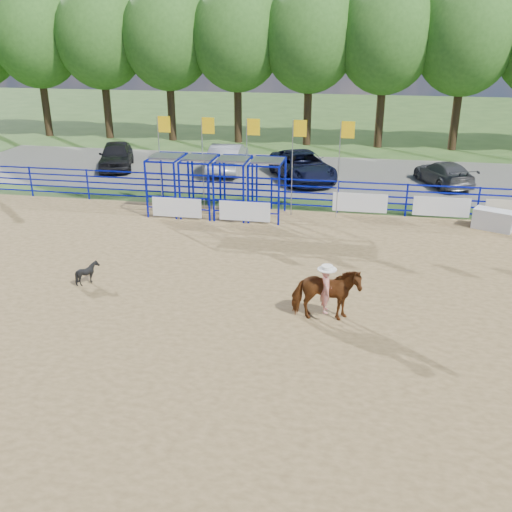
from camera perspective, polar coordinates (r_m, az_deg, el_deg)
name	(u,v)px	position (r m, az deg, el deg)	size (l,w,h in m)	color
ground	(219,306)	(17.26, -3.72, -5.01)	(120.00, 120.00, 0.00)	#3E5F26
arena_dirt	(219,306)	(17.26, -3.72, -4.98)	(30.00, 20.00, 0.02)	#967B4B
gravel_strip	(291,174)	(33.07, 3.47, 8.21)	(40.00, 10.00, 0.01)	gray
announcer_table	(493,220)	(25.49, 22.65, 3.37)	(1.56, 0.73, 0.83)	silver
horse_and_rider	(326,292)	(16.14, 7.01, -3.58)	(1.99, 1.05, 2.34)	#633213
calf	(88,273)	(19.29, -16.48, -1.63)	(0.60, 0.68, 0.75)	black
car_a	(116,155)	(35.14, -13.81, 9.75)	(1.83, 4.55, 1.55)	black
car_b	(228,158)	(33.36, -2.83, 9.80)	(1.74, 4.98, 1.64)	gray
car_c	(302,166)	(31.55, 4.66, 8.96)	(2.56, 5.55, 1.54)	black
car_d	(444,173)	(31.98, 18.25, 7.85)	(1.77, 4.35, 1.26)	#515153
perimeter_fence	(218,283)	(16.94, -3.78, -2.75)	(30.10, 20.10, 1.50)	#0812B4
chute_assembly	(225,187)	(25.29, -3.13, 6.87)	(19.32, 2.41, 4.20)	#0812B4
treeline	(310,32)	(41.09, 5.43, 21.42)	(56.40, 6.40, 11.24)	#3F2B19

